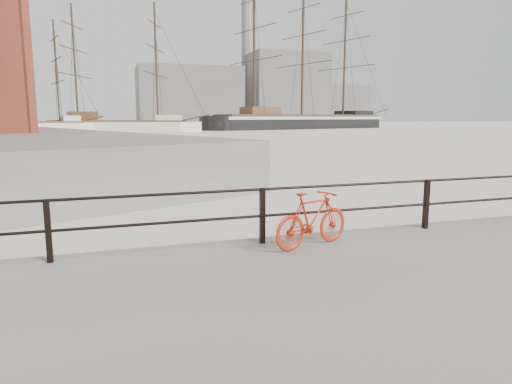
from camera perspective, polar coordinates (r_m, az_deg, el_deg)
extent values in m
plane|color=white|center=(10.12, 19.69, -6.03)|extent=(400.00, 400.00, 0.00)
imported|color=red|center=(7.97, 7.06, -3.38)|extent=(1.62, 0.75, 0.98)
cube|color=gray|center=(150.08, -8.37, 11.76)|extent=(32.00, 18.00, 18.00)
cube|color=gray|center=(164.69, 3.67, 12.66)|extent=(26.00, 20.00, 24.00)
cube|color=gray|center=(178.73, 10.02, 10.68)|extent=(20.00, 16.00, 14.00)
cylinder|color=gray|center=(165.96, -1.30, 16.12)|extent=(2.80, 2.80, 44.00)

